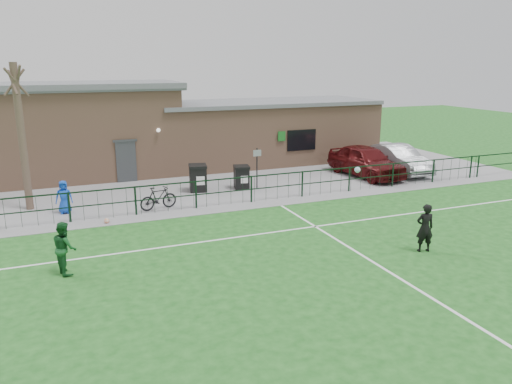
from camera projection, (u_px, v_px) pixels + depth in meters
name	position (u px, v px, depth m)	size (l,w,h in m)	color
ground	(321.00, 276.00, 14.43)	(90.00, 90.00, 0.00)	#175019
paving_strip	(196.00, 178.00, 26.53)	(34.00, 13.00, 0.02)	gray
pitch_line_touch	(231.00, 206.00, 21.42)	(28.00, 0.10, 0.01)	white
pitch_line_mid	(266.00, 233.00, 18.02)	(28.00, 0.10, 0.01)	white
pitch_line_perp	(379.00, 265.00, 15.16)	(0.10, 16.00, 0.01)	white
perimeter_fence	(230.00, 191.00, 21.45)	(28.00, 0.10, 1.20)	black
bare_tree	(22.00, 138.00, 20.17)	(0.30, 0.30, 6.00)	#4C392E
wheelie_bin_left	(198.00, 179.00, 23.71)	(0.78, 0.89, 1.18)	black
wheelie_bin_right	(241.00, 178.00, 24.24)	(0.68, 0.77, 1.03)	black
sign_post	(257.00, 169.00, 24.01)	(0.06, 0.06, 2.00)	black
car_maroon	(366.00, 161.00, 26.71)	(1.98, 4.92, 1.68)	#4C0D0F
car_silver	(397.00, 159.00, 27.67)	(1.61, 4.62, 1.52)	#989A9F
bicycle_d	(158.00, 198.00, 20.76)	(0.46, 1.61, 0.97)	black
spectator_child	(64.00, 197.00, 20.17)	(0.66, 0.43, 1.36)	blue
goalkeeper_kick	(423.00, 226.00, 16.18)	(0.99, 3.55, 2.24)	black
outfield_player	(65.00, 248.00, 14.45)	(0.76, 0.59, 1.57)	#175023
ball_ground	(107.00, 221.00, 19.08)	(0.21, 0.21, 0.21)	silver
clubhouse	(166.00, 130.00, 28.33)	(24.25, 5.40, 4.96)	tan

